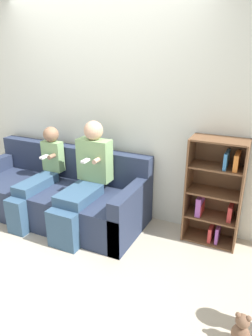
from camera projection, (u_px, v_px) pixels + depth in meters
ground_plane at (59, 245)px, 3.16m from camera, size 14.00×14.00×0.00m
back_wall at (103, 110)px, 3.56m from camera, size 10.00×0.06×2.55m
couch at (59, 195)px, 3.68m from camera, size 2.16×0.87×0.82m
adult_seated at (85, 178)px, 3.28m from camera, size 0.39×0.83×1.21m
child_seated at (39, 176)px, 3.54m from camera, size 0.26×0.84×1.08m
bookshelf at (215, 193)px, 3.10m from camera, size 0.55×0.31×1.13m
teddy_bear at (241, 330)px, 2.05m from camera, size 0.13×0.10×0.25m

